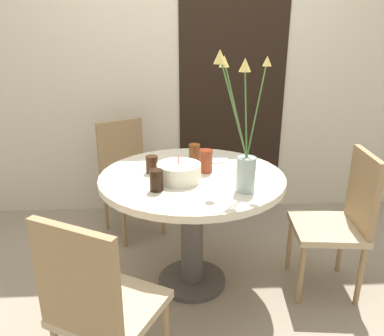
{
  "coord_description": "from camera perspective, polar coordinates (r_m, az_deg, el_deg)",
  "views": [
    {
      "loc": [
        -0.12,
        -2.05,
        1.52
      ],
      "look_at": [
        0.0,
        0.0,
        0.79
      ],
      "focal_mm": 35.0,
      "sensor_mm": 36.0,
      "label": 1
    }
  ],
  "objects": [
    {
      "name": "flower_vase",
      "position": [
        1.91,
        7.82,
        3.85
      ],
      "size": [
        0.31,
        0.28,
        0.71
      ],
      "color": "#9EB2AD",
      "rests_on": "dining_table"
    },
    {
      "name": "drink_glass_2",
      "position": [
        2.42,
        0.38,
        2.36
      ],
      "size": [
        0.07,
        0.07,
        0.11
      ],
      "color": "#51280F",
      "rests_on": "dining_table"
    },
    {
      "name": "chair_right_flank",
      "position": [
        2.43,
        21.84,
        -6.8
      ],
      "size": [
        0.44,
        0.44,
        0.89
      ],
      "rotation": [
        0.0,
        0.0,
        4.61
      ],
      "color": "tan",
      "rests_on": "ground_plane"
    },
    {
      "name": "dining_table",
      "position": [
        2.26,
        0.0,
        -4.67
      ],
      "size": [
        1.09,
        1.09,
        0.75
      ],
      "color": "beige",
      "rests_on": "ground_plane"
    },
    {
      "name": "side_plate",
      "position": [
        2.46,
        3.58,
        1.36
      ],
      "size": [
        0.17,
        0.17,
        0.01
      ],
      "color": "white",
      "rests_on": "dining_table"
    },
    {
      "name": "drink_glass_0",
      "position": [
        2.22,
        -6.13,
        0.56
      ],
      "size": [
        0.07,
        0.07,
        0.1
      ],
      "color": "#33190C",
      "rests_on": "dining_table"
    },
    {
      "name": "wall_back",
      "position": [
        3.24,
        -1.21,
        15.62
      ],
      "size": [
        8.0,
        0.05,
        2.6
      ],
      "color": "beige",
      "rests_on": "ground_plane"
    },
    {
      "name": "doorway_panel",
      "position": [
        3.28,
        6.1,
        10.72
      ],
      "size": [
        0.9,
        0.01,
        2.05
      ],
      "color": "black",
      "rests_on": "ground_plane"
    },
    {
      "name": "chair_far_back",
      "position": [
        3.02,
        -9.8,
        -0.51
      ],
      "size": [
        0.55,
        0.55,
        0.89
      ],
      "rotation": [
        0.0,
        0.0,
        0.55
      ],
      "color": "tan",
      "rests_on": "ground_plane"
    },
    {
      "name": "ground_plane",
      "position": [
        2.56,
        0.0,
        -16.93
      ],
      "size": [
        16.0,
        16.0,
        0.0
      ],
      "primitive_type": "plane",
      "color": "gray"
    },
    {
      "name": "drink_glass_3",
      "position": [
        2.22,
        2.14,
        1.07
      ],
      "size": [
        0.08,
        0.08,
        0.14
      ],
      "color": "maroon",
      "rests_on": "dining_table"
    },
    {
      "name": "chair_left_flank",
      "position": [
        1.65,
        -14.17,
        -19.3
      ],
      "size": [
        0.54,
        0.54,
        0.89
      ],
      "rotation": [
        0.0,
        0.0,
        2.65
      ],
      "color": "tan",
      "rests_on": "ground_plane"
    },
    {
      "name": "drink_glass_1",
      "position": [
        1.96,
        -5.44,
        -1.88
      ],
      "size": [
        0.07,
        0.07,
        0.11
      ],
      "color": "black",
      "rests_on": "dining_table"
    },
    {
      "name": "birthday_cake",
      "position": [
        2.09,
        -1.99,
        -0.66
      ],
      "size": [
        0.25,
        0.25,
        0.14
      ],
      "color": "white",
      "rests_on": "dining_table"
    }
  ]
}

